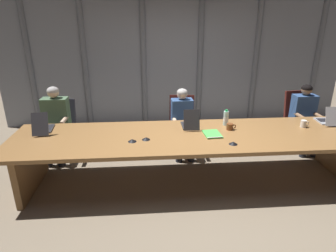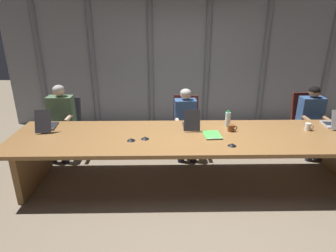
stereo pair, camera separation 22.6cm
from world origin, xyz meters
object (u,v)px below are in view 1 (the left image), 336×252
conference_mic_left_side (233,143)px  office_chair_left_mid (182,131)px  coffee_mug_near (304,124)px  person_center (305,114)px  conference_mic_middle (132,140)px  laptop_left_end (44,127)px  person_left_mid (183,119)px  coffee_mug_far (230,127)px  conference_mic_right_side (146,138)px  water_bottle_primary (226,118)px  laptop_center (327,120)px  spiral_notepad (212,134)px  office_chair_left_end (61,135)px  person_left_end (55,119)px  office_chair_center (298,126)px  laptop_left_mid (190,124)px

conference_mic_left_side → office_chair_left_mid: bearing=108.4°
coffee_mug_near → conference_mic_left_side: (-1.19, -0.51, -0.03)m
person_center → conference_mic_middle: bearing=-70.2°
laptop_left_end → person_left_mid: person_left_mid is taller
person_center → coffee_mug_far: bearing=-64.2°
person_left_mid → conference_mic_right_side: size_ratio=10.27×
water_bottle_primary → laptop_center: bearing=-1.7°
laptop_center → spiral_notepad: (-1.83, -0.31, -0.05)m
conference_mic_left_side → laptop_center: bearing=21.4°
office_chair_left_end → person_left_end: person_left_end is taller
laptop_left_end → conference_mic_right_side: size_ratio=4.34×
laptop_center → water_bottle_primary: (-1.55, 0.05, 0.05)m
coffee_mug_far → conference_mic_middle: 1.41m
person_center → water_bottle_primary: bearing=-70.4°
laptop_left_end → laptop_center: 4.15m
person_center → person_left_end: bearing=-90.5°
laptop_left_end → coffee_mug_near: bearing=-98.0°
laptop_left_end → spiral_notepad: bearing=-103.5°
laptop_center → person_left_end: size_ratio=0.34×
person_left_end → office_chair_center: bearing=92.5°
coffee_mug_near → conference_mic_right_side: 2.31m
laptop_center → office_chair_left_mid: (-2.11, 0.78, -0.42)m
office_chair_left_mid → coffee_mug_near: 1.94m
conference_mic_middle → office_chair_center: bearing=23.0°
person_left_end → conference_mic_middle: person_left_end is taller
laptop_center → conference_mic_left_side: (-1.63, -0.64, -0.04)m
spiral_notepad → laptop_center: bearing=5.7°
person_center → spiral_notepad: size_ratio=3.64×
office_chair_left_mid → person_left_end: bearing=-79.1°
office_chair_center → conference_mic_left_side: bearing=-55.3°
office_chair_center → spiral_notepad: 2.17m
laptop_center → coffee_mug_near: 0.46m
office_chair_center → spiral_notepad: bearing=-65.5°
office_chair_left_mid → person_center: person_center is taller
laptop_left_mid → spiral_notepad: laptop_left_mid is taller
person_left_mid → conference_mic_left_side: (0.48, -1.25, 0.10)m
coffee_mug_near → laptop_left_end: bearing=178.1°
water_bottle_primary → conference_mic_left_side: size_ratio=2.14×
office_chair_left_end → office_chair_center: (4.18, 0.01, 0.02)m
office_chair_left_mid → conference_mic_right_side: (-0.62, -1.19, 0.38)m
office_chair_left_end → office_chair_center: office_chair_center is taller
coffee_mug_far → spiral_notepad: size_ratio=0.43×
person_left_end → spiral_notepad: bearing=68.8°
person_center → conference_mic_right_side: (-2.74, -1.03, 0.08)m
person_left_end → conference_mic_middle: (1.28, -1.08, 0.06)m
office_chair_center → coffee_mug_near: size_ratio=7.75×
coffee_mug_near → coffee_mug_far: 1.10m
person_left_mid → laptop_left_end: bearing=-75.7°
person_center → coffee_mug_far: person_center is taller
person_left_mid → conference_mic_left_side: size_ratio=10.27×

